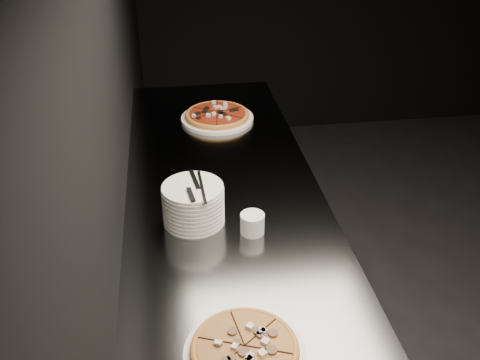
{
  "coord_description": "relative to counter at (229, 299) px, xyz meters",
  "views": [
    {
      "loc": [
        -2.32,
        -1.61,
        2.01
      ],
      "look_at": [
        -2.08,
        0.02,
        1.01
      ],
      "focal_mm": 40.0,
      "sensor_mm": 36.0,
      "label": 1
    }
  ],
  "objects": [
    {
      "name": "wall_left",
      "position": [
        -0.37,
        0.0,
        0.94
      ],
      "size": [
        0.02,
        5.0,
        2.8
      ],
      "primitive_type": "cube",
      "color": "black",
      "rests_on": "floor"
    },
    {
      "name": "counter",
      "position": [
        0.0,
        0.0,
        0.0
      ],
      "size": [
        0.74,
        2.44,
        0.92
      ],
      "color": "#585B5F",
      "rests_on": "floor"
    },
    {
      "name": "pizza_mushroom",
      "position": [
        -0.04,
        -0.68,
        0.48
      ],
      "size": [
        0.36,
        0.36,
        0.04
      ],
      "rotation": [
        0.0,
        0.0,
        -0.36
      ],
      "color": "white",
      "rests_on": "counter"
    },
    {
      "name": "pizza_tomato",
      "position": [
        0.04,
        0.75,
        0.48
      ],
      "size": [
        0.41,
        0.41,
        0.04
      ],
      "rotation": [
        0.0,
        0.0,
        0.41
      ],
      "color": "white",
      "rests_on": "counter"
    },
    {
      "name": "plate_stack",
      "position": [
        -0.13,
        -0.08,
        0.53
      ],
      "size": [
        0.21,
        0.21,
        0.14
      ],
      "color": "white",
      "rests_on": "counter"
    },
    {
      "name": "cutlery",
      "position": [
        -0.12,
        -0.09,
        0.6
      ],
      "size": [
        0.08,
        0.23,
        0.01
      ],
      "rotation": [
        0.0,
        0.0,
        0.14
      ],
      "color": "silver",
      "rests_on": "plate_stack"
    },
    {
      "name": "ramekin",
      "position": [
        0.06,
        -0.17,
        0.5
      ],
      "size": [
        0.08,
        0.08,
        0.07
      ],
      "color": "white",
      "rests_on": "counter"
    }
  ]
}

